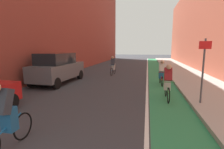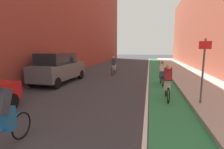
{
  "view_description": "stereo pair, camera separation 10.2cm",
  "coord_description": "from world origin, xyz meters",
  "px_view_note": "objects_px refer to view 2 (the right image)",
  "views": [
    {
      "loc": [
        2.52,
        0.89,
        2.31
      ],
      "look_at": [
        0.8,
        9.13,
        0.98
      ],
      "focal_mm": 26.96,
      "sensor_mm": 36.0,
      "label": 1
    },
    {
      "loc": [
        2.62,
        0.92,
        2.31
      ],
      "look_at": [
        0.8,
        9.13,
        0.98
      ],
      "focal_mm": 26.96,
      "sensor_mm": 36.0,
      "label": 2
    }
  ],
  "objects_px": {
    "cyclist_mid": "(168,82)",
    "street_sign_post": "(203,65)",
    "parked_suv_gray": "(59,68)",
    "cyclist_trailing": "(162,72)",
    "cyclist_far": "(114,65)",
    "cyclist_lead": "(4,116)"
  },
  "relations": [
    {
      "from": "cyclist_lead",
      "to": "street_sign_post",
      "type": "xyz_separation_m",
      "value": [
        5.15,
        4.11,
        0.84
      ]
    },
    {
      "from": "parked_suv_gray",
      "to": "cyclist_trailing",
      "type": "distance_m",
      "value": 6.7
    },
    {
      "from": "cyclist_lead",
      "to": "cyclist_trailing",
      "type": "xyz_separation_m",
      "value": [
        3.91,
        7.91,
        0.03
      ]
    },
    {
      "from": "cyclist_mid",
      "to": "street_sign_post",
      "type": "height_order",
      "value": "street_sign_post"
    },
    {
      "from": "cyclist_lead",
      "to": "cyclist_far",
      "type": "relative_size",
      "value": 1.0
    },
    {
      "from": "cyclist_mid",
      "to": "cyclist_trailing",
      "type": "xyz_separation_m",
      "value": [
        -0.03,
        3.17,
        0.03
      ]
    },
    {
      "from": "parked_suv_gray",
      "to": "cyclist_lead",
      "type": "xyz_separation_m",
      "value": [
        2.73,
        -7.08,
        -0.2
      ]
    },
    {
      "from": "parked_suv_gray",
      "to": "street_sign_post",
      "type": "bearing_deg",
      "value": -20.58
    },
    {
      "from": "cyclist_mid",
      "to": "street_sign_post",
      "type": "distance_m",
      "value": 1.6
    },
    {
      "from": "cyclist_lead",
      "to": "street_sign_post",
      "type": "relative_size",
      "value": 0.69
    },
    {
      "from": "parked_suv_gray",
      "to": "cyclist_mid",
      "type": "bearing_deg",
      "value": -19.28
    },
    {
      "from": "parked_suv_gray",
      "to": "cyclist_trailing",
      "type": "bearing_deg",
      "value": 7.16
    },
    {
      "from": "cyclist_far",
      "to": "cyclist_trailing",
      "type": "bearing_deg",
      "value": -41.04
    },
    {
      "from": "cyclist_trailing",
      "to": "street_sign_post",
      "type": "bearing_deg",
      "value": -71.9
    },
    {
      "from": "parked_suv_gray",
      "to": "cyclist_far",
      "type": "bearing_deg",
      "value": 55.0
    },
    {
      "from": "parked_suv_gray",
      "to": "street_sign_post",
      "type": "distance_m",
      "value": 8.45
    },
    {
      "from": "cyclist_trailing",
      "to": "street_sign_post",
      "type": "relative_size",
      "value": 0.66
    },
    {
      "from": "cyclist_lead",
      "to": "street_sign_post",
      "type": "height_order",
      "value": "street_sign_post"
    },
    {
      "from": "cyclist_trailing",
      "to": "parked_suv_gray",
      "type": "bearing_deg",
      "value": -172.84
    },
    {
      "from": "street_sign_post",
      "to": "cyclist_mid",
      "type": "bearing_deg",
      "value": 152.67
    },
    {
      "from": "cyclist_lead",
      "to": "parked_suv_gray",
      "type": "bearing_deg",
      "value": 111.1
    },
    {
      "from": "cyclist_mid",
      "to": "street_sign_post",
      "type": "xyz_separation_m",
      "value": [
        1.21,
        -0.63,
        0.84
      ]
    }
  ]
}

